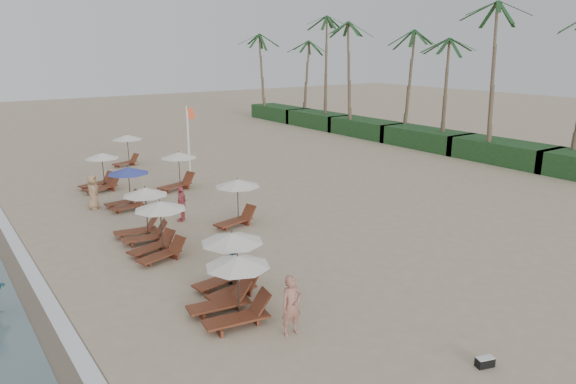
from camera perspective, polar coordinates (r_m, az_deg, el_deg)
ground at (r=22.71m, az=5.91°, el=-6.54°), size 160.00×160.00×0.00m
foam_line at (r=27.29m, az=-27.57°, el=-4.44°), size 0.50×140.00×0.02m
shrub_hedge at (r=47.64m, az=14.64°, el=5.62°), size 3.20×53.00×1.60m
palm_row at (r=47.57m, az=14.47°, el=16.65°), size 7.00×52.00×12.30m
lounger_station_0 at (r=17.17m, az=-6.20°, el=-10.54°), size 2.63×2.22×2.08m
lounger_station_1 at (r=18.89m, az=-6.53°, el=-7.52°), size 2.53×2.24×2.17m
lounger_station_2 at (r=22.47m, az=-14.00°, el=-4.05°), size 2.54×2.30×2.36m
lounger_station_3 at (r=24.70m, az=-15.51°, el=-2.52°), size 2.49×2.11×2.38m
lounger_station_4 at (r=29.67m, az=-17.06°, el=0.56°), size 2.44×2.23×2.25m
lounger_station_5 at (r=34.14m, az=-19.70°, el=1.89°), size 2.56×2.47×2.27m
inland_station_0 at (r=25.81m, az=-5.67°, el=-0.68°), size 2.77×2.24×2.22m
inland_station_1 at (r=33.02m, az=-11.92°, el=2.49°), size 2.89×2.26×2.22m
inland_station_2 at (r=40.73m, az=-17.04°, el=4.80°), size 2.59×2.24×2.22m
beachgoer_near at (r=16.22m, az=0.37°, el=-12.11°), size 0.71×0.48×1.90m
beachgoer_mid_a at (r=19.69m, az=-6.19°, el=-7.57°), size 0.98×0.97×1.59m
beachgoer_far_a at (r=26.88m, az=-11.39°, el=-1.25°), size 1.04×1.07×1.80m
beachgoer_far_b at (r=30.26m, az=-20.30°, el=0.03°), size 1.04×1.09×1.88m
duffel_bag at (r=16.07m, az=20.46°, el=-16.78°), size 0.55×0.39×0.28m
flag_pole_near at (r=36.77m, az=-10.61°, el=5.65°), size 0.60×0.08×4.34m
flag_pole_far at (r=40.90m, az=-10.74°, el=6.53°), size 0.60×0.08×4.24m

